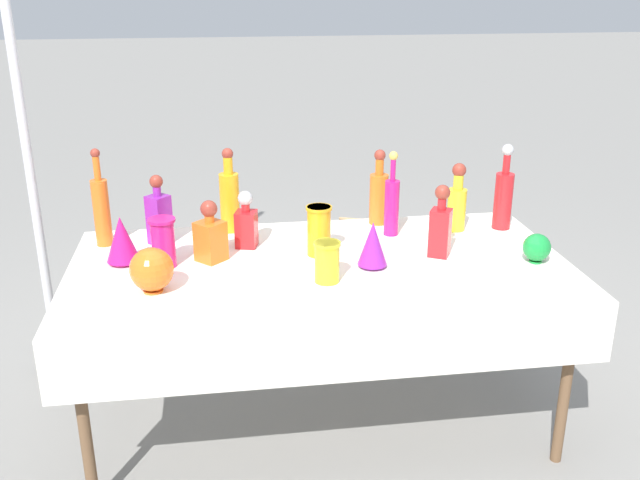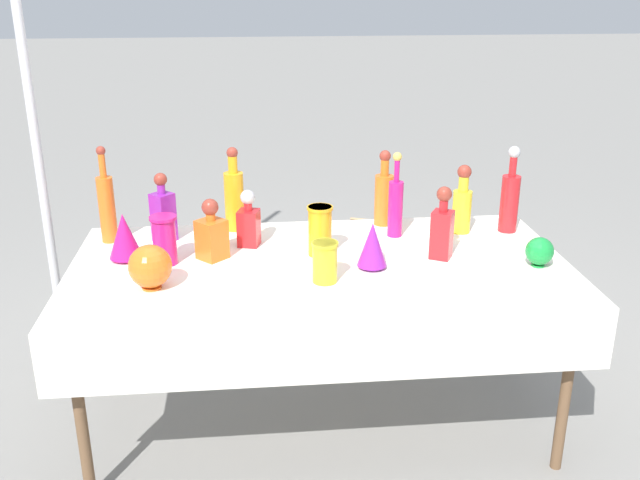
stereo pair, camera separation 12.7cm
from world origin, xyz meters
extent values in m
plane|color=gray|center=(0.00, 0.00, 0.00)|extent=(40.00, 40.00, 0.00)
cube|color=white|center=(0.00, 0.00, 0.74)|extent=(2.04, 1.04, 0.03)
cube|color=white|center=(0.00, -0.52, 0.64)|extent=(2.04, 0.01, 0.25)
cylinder|color=brown|center=(-0.92, -0.42, 0.36)|extent=(0.04, 0.04, 0.73)
cylinder|color=brown|center=(0.92, -0.42, 0.36)|extent=(0.04, 0.04, 0.73)
cylinder|color=brown|center=(-0.92, 0.42, 0.36)|extent=(0.04, 0.04, 0.73)
cylinder|color=brown|center=(0.92, 0.42, 0.36)|extent=(0.04, 0.04, 0.73)
cylinder|color=orange|center=(0.34, 0.45, 0.88)|extent=(0.09, 0.09, 0.24)
cylinder|color=orange|center=(0.34, 0.45, 1.04)|extent=(0.04, 0.04, 0.08)
sphere|color=maroon|center=(0.34, 0.45, 1.09)|extent=(0.05, 0.05, 0.05)
cylinder|color=orange|center=(-0.90, 0.34, 0.91)|extent=(0.07, 0.07, 0.29)
cylinder|color=orange|center=(-0.90, 0.34, 1.11)|extent=(0.03, 0.03, 0.11)
sphere|color=maroon|center=(-0.90, 0.34, 1.17)|extent=(0.04, 0.04, 0.04)
cylinder|color=orange|center=(-0.35, 0.45, 0.89)|extent=(0.09, 0.09, 0.27)
cylinder|color=orange|center=(-0.35, 0.45, 1.07)|extent=(0.04, 0.04, 0.08)
sphere|color=maroon|center=(-0.35, 0.45, 1.12)|extent=(0.05, 0.05, 0.05)
cylinder|color=red|center=(0.90, 0.30, 0.89)|extent=(0.08, 0.08, 0.26)
cylinder|color=red|center=(0.90, 0.30, 1.07)|extent=(0.03, 0.03, 0.09)
sphere|color=#B2B2B7|center=(0.90, 0.30, 1.13)|extent=(0.05, 0.05, 0.05)
cylinder|color=#C61972|center=(0.37, 0.29, 0.89)|extent=(0.07, 0.07, 0.25)
cylinder|color=#C61972|center=(0.37, 0.29, 1.06)|extent=(0.02, 0.02, 0.10)
sphere|color=gold|center=(0.37, 0.29, 1.13)|extent=(0.04, 0.04, 0.04)
cylinder|color=yellow|center=(0.68, 0.31, 0.86)|extent=(0.09, 0.09, 0.19)
cylinder|color=yellow|center=(0.68, 0.31, 0.99)|extent=(0.05, 0.05, 0.07)
sphere|color=maroon|center=(0.68, 0.31, 1.04)|extent=(0.06, 0.06, 0.06)
cube|color=red|center=(0.51, 0.01, 0.86)|extent=(0.11, 0.11, 0.20)
cylinder|color=red|center=(0.51, 0.01, 0.99)|extent=(0.04, 0.04, 0.06)
sphere|color=maroon|center=(0.51, 0.01, 1.04)|extent=(0.06, 0.06, 0.06)
cube|color=red|center=(-0.29, 0.23, 0.84)|extent=(0.11, 0.11, 0.16)
cylinder|color=red|center=(-0.29, 0.23, 0.94)|extent=(0.04, 0.04, 0.04)
sphere|color=#B2B2B7|center=(-0.29, 0.23, 0.98)|extent=(0.06, 0.06, 0.06)
cube|color=purple|center=(-0.66, 0.32, 0.87)|extent=(0.12, 0.12, 0.22)
cylinder|color=purple|center=(-0.66, 0.32, 1.00)|extent=(0.04, 0.04, 0.05)
sphere|color=maroon|center=(-0.66, 0.32, 1.04)|extent=(0.06, 0.06, 0.06)
cube|color=orange|center=(-0.44, 0.09, 0.84)|extent=(0.14, 0.14, 0.17)
cylinder|color=orange|center=(-0.44, 0.09, 0.95)|extent=(0.04, 0.04, 0.04)
sphere|color=maroon|center=(-0.44, 0.09, 0.98)|extent=(0.07, 0.07, 0.07)
cylinder|color=#C61972|center=(-0.63, 0.05, 0.86)|extent=(0.09, 0.09, 0.20)
cylinder|color=#C61972|center=(-0.63, 0.05, 0.96)|extent=(0.11, 0.11, 0.01)
cylinder|color=yellow|center=(0.00, -0.19, 0.84)|extent=(0.10, 0.10, 0.16)
cylinder|color=yellow|center=(0.00, -0.19, 0.92)|extent=(0.10, 0.10, 0.01)
cylinder|color=orange|center=(0.01, 0.09, 0.87)|extent=(0.10, 0.10, 0.21)
cylinder|color=orange|center=(0.01, 0.09, 0.97)|extent=(0.11, 0.11, 0.01)
cylinder|color=#C61972|center=(-0.80, 0.11, 0.77)|extent=(0.08, 0.08, 0.01)
cone|color=#C61972|center=(-0.80, 0.11, 0.87)|extent=(0.14, 0.14, 0.19)
cylinder|color=purple|center=(0.20, -0.07, 0.77)|extent=(0.07, 0.07, 0.01)
cone|color=purple|center=(0.20, -0.07, 0.86)|extent=(0.12, 0.12, 0.18)
cylinder|color=#198C38|center=(0.88, -0.12, 0.76)|extent=(0.05, 0.05, 0.01)
sphere|color=#198C38|center=(0.88, -0.12, 0.83)|extent=(0.11, 0.11, 0.11)
cylinder|color=orange|center=(-0.66, -0.19, 0.76)|extent=(0.07, 0.07, 0.01)
sphere|color=orange|center=(-0.66, -0.19, 0.85)|extent=(0.16, 0.16, 0.16)
cube|color=white|center=(0.49, -0.47, 0.78)|extent=(0.06, 0.03, 0.05)
cube|color=tan|center=(0.54, 1.31, 0.18)|extent=(0.57, 0.49, 0.36)
cube|color=tan|center=(0.54, 1.41, 0.40)|extent=(0.42, 0.22, 0.09)
cylinder|color=silver|center=(-1.24, 0.61, 1.37)|extent=(0.04, 0.04, 2.74)
cylinder|color=#333338|center=(-1.24, 0.61, 0.02)|extent=(0.18, 0.18, 0.04)
camera|label=1|loc=(-0.39, -2.68, 1.88)|focal=40.00mm
camera|label=2|loc=(-0.26, -2.69, 1.88)|focal=40.00mm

